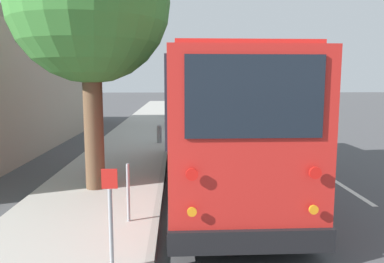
{
  "coord_description": "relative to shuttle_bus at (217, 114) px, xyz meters",
  "views": [
    {
      "loc": [
        -9.88,
        1.14,
        2.85
      ],
      "look_at": [
        1.43,
        0.67,
        1.3
      ],
      "focal_mm": 35.0,
      "sensor_mm": 36.0,
      "label": 1
    }
  ],
  "objects": [
    {
      "name": "curb_strip",
      "position": [
        -0.02,
        1.49,
        -1.88
      ],
      "size": [
        80.0,
        0.14,
        0.15
      ],
      "primitive_type": "cube",
      "color": "gray",
      "rests_on": "ground"
    },
    {
      "name": "sidewalk_slab",
      "position": [
        -0.02,
        3.08,
        -1.88
      ],
      "size": [
        80.0,
        3.04,
        0.15
      ],
      "primitive_type": "cube",
      "color": "#A3A099",
      "rests_on": "ground"
    },
    {
      "name": "lane_stripe_ahead",
      "position": [
        5.32,
        -3.45,
        -1.95
      ],
      "size": [
        2.4,
        0.14,
        0.01
      ],
      "primitive_type": "cube",
      "color": "silver",
      "rests_on": "ground"
    },
    {
      "name": "parked_sedan_gray",
      "position": [
        18.43,
        0.43,
        -1.36
      ],
      "size": [
        4.49,
        1.73,
        1.28
      ],
      "rotation": [
        0.0,
        0.0,
        0.02
      ],
      "color": "slate",
      "rests_on": "ground"
    },
    {
      "name": "lane_stripe_mid",
      "position": [
        -0.68,
        -3.45,
        -1.95
      ],
      "size": [
        2.4,
        0.14,
        0.01
      ],
      "primitive_type": "cube",
      "color": "silver",
      "rests_on": "ground"
    },
    {
      "name": "sign_post_far",
      "position": [
        -2.92,
        2.0,
        -1.23
      ],
      "size": [
        0.06,
        0.06,
        1.13
      ],
      "color": "gray",
      "rests_on": "sidewalk_slab"
    },
    {
      "name": "sign_post_near",
      "position": [
        -4.81,
        2.0,
        -1.03
      ],
      "size": [
        0.06,
        0.22,
        1.49
      ],
      "color": "gray",
      "rests_on": "sidewalk_slab"
    },
    {
      "name": "parked_sedan_white",
      "position": [
        12.29,
        0.33,
        -1.34
      ],
      "size": [
        4.31,
        2.0,
        1.32
      ],
      "rotation": [
        0.0,
        0.0,
        0.07
      ],
      "color": "silver",
      "rests_on": "ground"
    },
    {
      "name": "ground_plane",
      "position": [
        -0.02,
        -0.07,
        -1.95
      ],
      "size": [
        160.0,
        160.0,
        0.0
      ],
      "primitive_type": "plane",
      "color": "#474749"
    },
    {
      "name": "fire_hydrant",
      "position": [
        6.26,
        1.83,
        -1.4
      ],
      "size": [
        0.22,
        0.22,
        0.81
      ],
      "color": "#99999E",
      "rests_on": "sidewalk_slab"
    },
    {
      "name": "shuttle_bus",
      "position": [
        0.0,
        0.0,
        0.0
      ],
      "size": [
        9.42,
        2.83,
        3.63
      ],
      "rotation": [
        0.0,
        0.0,
        0.01
      ],
      "color": "red",
      "rests_on": "ground"
    }
  ]
}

